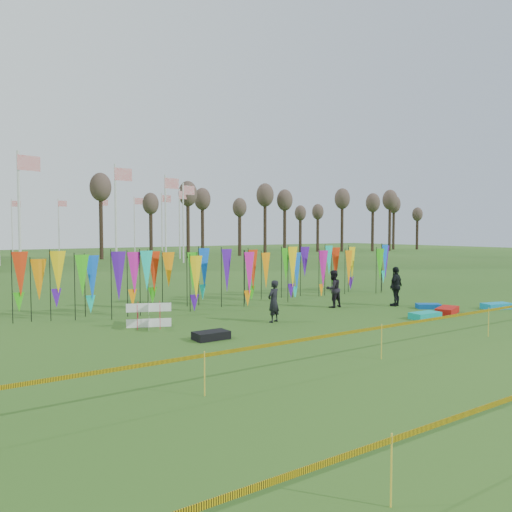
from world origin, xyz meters
TOP-DOWN VIEW (x-y plane):
  - ground at (0.00, 0.00)m, footprint 160.00×160.00m
  - banner_row at (0.28, 7.08)m, footprint 18.64×0.64m
  - caution_tape_near at (-0.22, -2.92)m, footprint 26.00×0.02m
  - tree_line at (32.00, 44.00)m, footprint 53.92×1.92m
  - box_kite at (-5.35, 4.31)m, footprint 0.76×0.76m
  - person_left at (-1.27, 2.75)m, footprint 0.65×0.56m
  - person_mid at (2.85, 4.10)m, footprint 0.79×0.51m
  - person_right at (5.38, 2.87)m, footprint 1.12×0.82m
  - kite_bag_turquoise at (3.84, 0.17)m, footprint 1.22×0.66m
  - kite_bag_blue at (5.96, 1.62)m, footprint 1.08×0.97m
  - kite_bag_red at (5.53, 0.41)m, footprint 1.48×1.07m
  - kite_bag_black at (-4.49, 1.53)m, footprint 1.05×0.61m
  - kite_bag_teal at (8.29, -0.02)m, footprint 1.34×0.87m

SIDE VIEW (x-z plane):
  - ground at x=0.00m, z-range 0.00..0.00m
  - kite_bag_blue at x=5.96m, z-range 0.00..0.20m
  - kite_bag_teal at x=8.29m, z-range 0.00..0.24m
  - kite_bag_turquoise at x=3.84m, z-range 0.00..0.24m
  - kite_bag_black at x=-4.49m, z-range 0.00..0.24m
  - kite_bag_red at x=5.53m, z-range 0.00..0.25m
  - box_kite at x=-5.35m, z-range 0.00..0.84m
  - person_left at x=-1.27m, z-range 0.00..1.51m
  - caution_tape_near at x=-0.22m, z-range 0.33..1.23m
  - person_mid at x=2.85m, z-range 0.00..1.59m
  - person_right at x=5.38m, z-range 0.00..1.72m
  - banner_row at x=0.28m, z-range 0.32..2.72m
  - tree_line at x=32.00m, z-range 2.25..10.09m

